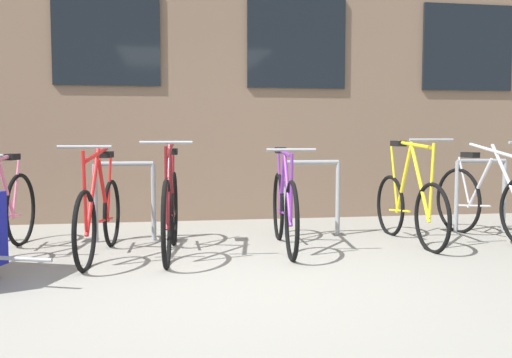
% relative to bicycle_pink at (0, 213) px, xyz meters
% --- Properties ---
extents(ground_plane, '(42.00, 42.00, 0.00)m').
position_rel_bicycle_pink_xyz_m(ground_plane, '(2.01, -1.43, -0.39)').
color(ground_plane, gray).
extents(storefront_building, '(28.00, 6.67, 6.48)m').
position_rel_bicycle_pink_xyz_m(storefront_building, '(2.01, 5.08, 2.85)').
color(storefront_building, '#7A604C').
rests_on(storefront_building, ground).
extents(bike_rack, '(6.64, 0.05, 0.84)m').
position_rel_bicycle_pink_xyz_m(bike_rack, '(2.09, 0.47, 0.12)').
color(bike_rack, gray).
rests_on(bike_rack, ground).
extents(bicycle_pink, '(0.44, 1.69, 0.97)m').
position_rel_bicycle_pink_xyz_m(bicycle_pink, '(0.00, 0.00, 0.00)').
color(bicycle_pink, black).
rests_on(bicycle_pink, ground).
extents(bicycle_maroon, '(0.44, 1.76, 1.08)m').
position_rel_bicycle_pink_xyz_m(bicycle_maroon, '(1.55, -0.23, 0.01)').
color(bicycle_maroon, black).
rests_on(bicycle_maroon, ground).
extents(bicycle_red, '(0.44, 1.73, 1.04)m').
position_rel_bicycle_pink_xyz_m(bicycle_red, '(0.91, -0.22, -0.01)').
color(bicycle_red, black).
rests_on(bicycle_red, ground).
extents(bicycle_purple, '(0.44, 1.75, 1.01)m').
position_rel_bicycle_pink_xyz_m(bicycle_purple, '(2.66, -0.12, 0.00)').
color(bicycle_purple, black).
rests_on(bicycle_purple, ground).
extents(bicycle_silver, '(0.47, 1.76, 1.07)m').
position_rel_bicycle_pink_xyz_m(bicycle_silver, '(4.90, -0.04, 0.01)').
color(bicycle_silver, black).
rests_on(bicycle_silver, ground).
extents(bicycle_yellow, '(0.44, 1.63, 1.09)m').
position_rel_bicycle_pink_xyz_m(bicycle_yellow, '(3.99, -0.05, -0.01)').
color(bicycle_yellow, black).
rests_on(bicycle_yellow, ground).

